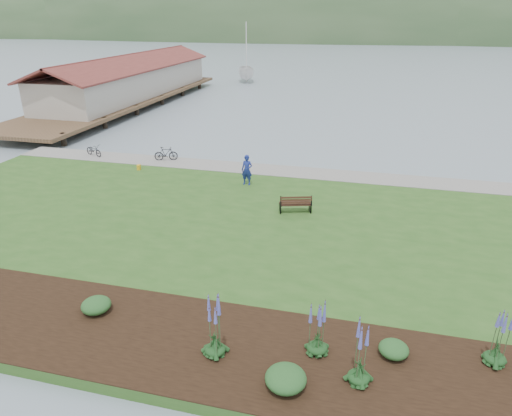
{
  "coord_description": "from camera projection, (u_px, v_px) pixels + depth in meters",
  "views": [
    {
      "loc": [
        6.71,
        -20.14,
        9.67
      ],
      "look_at": [
        1.94,
        -1.28,
        1.3
      ],
      "focal_mm": 32.0,
      "sensor_mm": 36.0,
      "label": 1
    }
  ],
  "objects": [
    {
      "name": "pier_pavilion",
      "position": [
        130.0,
        80.0,
        51.24
      ],
      "size": [
        8.0,
        36.0,
        5.4
      ],
      "color": "#4C3826",
      "rests_on": "ground"
    },
    {
      "name": "far_hillside",
      "position": [
        415.0,
        40.0,
        170.13
      ],
      "size": [
        580.0,
        80.0,
        38.0
      ],
      "primitive_type": null,
      "color": "#2E4C2B",
      "rests_on": "ground"
    },
    {
      "name": "sailboat",
      "position": [
        247.0,
        82.0,
        68.6
      ],
      "size": [
        12.68,
        12.8,
        26.79
      ],
      "primitive_type": "imported",
      "rotation": [
        0.0,
        0.0,
        0.29
      ],
      "color": "silver",
      "rests_on": "ground"
    },
    {
      "name": "park_bench",
      "position": [
        296.0,
        204.0,
        22.73
      ],
      "size": [
        1.69,
        1.08,
        0.98
      ],
      "rotation": [
        0.0,
        0.0,
        0.3
      ],
      "color": "black",
      "rests_on": "lawn"
    },
    {
      "name": "shrub_0",
      "position": [
        96.0,
        305.0,
        15.19
      ],
      "size": [
        0.98,
        0.98,
        0.49
      ],
      "primitive_type": "ellipsoid",
      "color": "#1E4C21",
      "rests_on": "garden_bed"
    },
    {
      "name": "lawn",
      "position": [
        212.0,
        231.0,
        21.41
      ],
      "size": [
        34.0,
        20.0,
        0.4
      ],
      "primitive_type": "cube",
      "color": "#29521D",
      "rests_on": "ground"
    },
    {
      "name": "echium_1",
      "position": [
        318.0,
        330.0,
        13.14
      ],
      "size": [
        0.62,
        0.62,
        2.0
      ],
      "color": "#143918",
      "rests_on": "garden_bed"
    },
    {
      "name": "bicycle_b",
      "position": [
        166.0,
        154.0,
        30.8
      ],
      "size": [
        0.94,
        1.63,
        0.95
      ],
      "primitive_type": "imported",
      "rotation": [
        0.0,
        0.0,
        1.91
      ],
      "color": "black",
      "rests_on": "lawn"
    },
    {
      "name": "shoreline_path",
      "position": [
        258.0,
        169.0,
        29.25
      ],
      "size": [
        34.0,
        2.2,
        0.03
      ],
      "primitive_type": "cube",
      "color": "gray",
      "rests_on": "lawn"
    },
    {
      "name": "echium_0",
      "position": [
        214.0,
        325.0,
        13.0
      ],
      "size": [
        0.62,
        0.62,
        2.35
      ],
      "color": "#143918",
      "rests_on": "garden_bed"
    },
    {
      "name": "pannier",
      "position": [
        139.0,
        167.0,
        29.1
      ],
      "size": [
        0.25,
        0.33,
        0.32
      ],
      "primitive_type": "cube",
      "rotation": [
        0.0,
        0.0,
        0.21
      ],
      "color": "gold",
      "rests_on": "lawn"
    },
    {
      "name": "echium_3",
      "position": [
        500.0,
        336.0,
        12.7
      ],
      "size": [
        0.62,
        0.62,
        2.25
      ],
      "color": "#143918",
      "rests_on": "garden_bed"
    },
    {
      "name": "shrub_2",
      "position": [
        394.0,
        349.0,
        13.25
      ],
      "size": [
        0.87,
        0.87,
        0.44
      ],
      "primitive_type": "ellipsoid",
      "color": "#1E4C21",
      "rests_on": "garden_bed"
    },
    {
      "name": "bicycle_a",
      "position": [
        94.0,
        150.0,
        31.79
      ],
      "size": [
        1.11,
        1.67,
        0.83
      ],
      "primitive_type": "imported",
      "rotation": [
        0.0,
        0.0,
        1.18
      ],
      "color": "black",
      "rests_on": "lawn"
    },
    {
      "name": "ground",
      "position": [
        225.0,
        218.0,
        23.27
      ],
      "size": [
        600.0,
        600.0,
        0.0
      ],
      "primitive_type": "plane",
      "color": "gray",
      "rests_on": "ground"
    },
    {
      "name": "person",
      "position": [
        247.0,
        167.0,
        26.27
      ],
      "size": [
        0.79,
        0.57,
        2.07
      ],
      "primitive_type": "imported",
      "rotation": [
        0.0,
        0.0,
        -0.07
      ],
      "color": "navy",
      "rests_on": "lawn"
    },
    {
      "name": "shrub_1",
      "position": [
        286.0,
        378.0,
        12.11
      ],
      "size": [
        1.12,
        1.12,
        0.56
      ],
      "primitive_type": "ellipsoid",
      "color": "#1E4C21",
      "rests_on": "garden_bed"
    },
    {
      "name": "garden_bed",
      "position": [
        221.0,
        347.0,
        13.7
      ],
      "size": [
        24.0,
        4.4,
        0.04
      ],
      "primitive_type": "cube",
      "color": "black",
      "rests_on": "lawn"
    },
    {
      "name": "echium_2",
      "position": [
        361.0,
        359.0,
        12.08
      ],
      "size": [
        0.62,
        0.62,
        2.07
      ],
      "color": "#143918",
      "rests_on": "garden_bed"
    }
  ]
}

